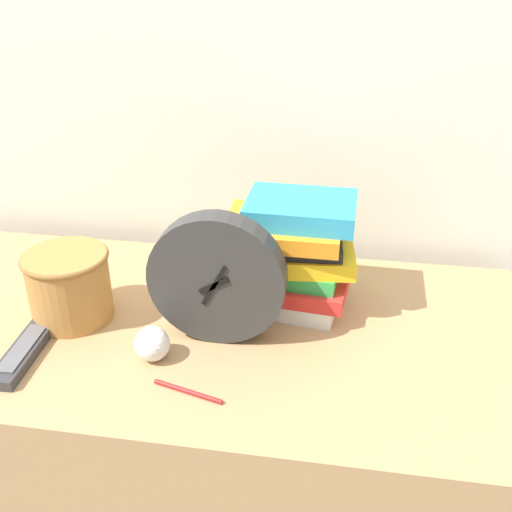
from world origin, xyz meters
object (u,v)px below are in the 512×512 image
at_px(pen, 188,391).
at_px(tv_remote, 23,352).
at_px(book_stack, 292,252).
at_px(desk_clock, 217,279).
at_px(basket, 69,284).
at_px(crumpled_paper_ball, 152,344).

bearing_deg(pen, tv_remote, 171.65).
bearing_deg(book_stack, tv_remote, -150.07).
height_order(book_stack, tv_remote, book_stack).
xyz_separation_m(desk_clock, basket, (-0.30, 0.02, -0.05)).
xyz_separation_m(desk_clock, pen, (-0.02, -0.16, -0.12)).
relative_size(desk_clock, basket, 1.52).
distance_m(tv_remote, pen, 0.32).
bearing_deg(tv_remote, desk_clock, 19.44).
xyz_separation_m(basket, pen, (0.28, -0.18, -0.07)).
xyz_separation_m(crumpled_paper_ball, pen, (0.08, -0.08, -0.03)).
bearing_deg(desk_clock, book_stack, 50.02).
bearing_deg(crumpled_paper_ball, basket, 152.33).
bearing_deg(pen, crumpled_paper_ball, 136.29).
distance_m(crumpled_paper_ball, pen, 0.12).
bearing_deg(crumpled_paper_ball, tv_remote, -171.37).
height_order(book_stack, pen, book_stack).
height_order(book_stack, crumpled_paper_ball, book_stack).
distance_m(desk_clock, crumpled_paper_ball, 0.16).
bearing_deg(desk_clock, crumpled_paper_ball, -141.05).
height_order(desk_clock, book_stack, desk_clock).
bearing_deg(pen, desk_clock, 84.15).
xyz_separation_m(book_stack, crumpled_paper_ball, (-0.22, -0.22, -0.09)).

